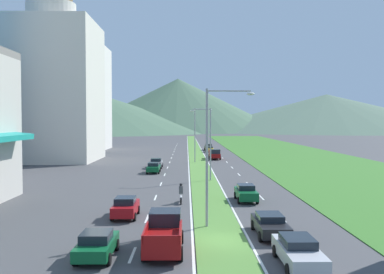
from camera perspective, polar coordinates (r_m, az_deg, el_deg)
The scene contains 53 objects.
ground_plane at distance 26.77m, azimuth 3.94°, elevation -13.81°, with size 600.00×600.00×0.00m, color #424244.
grass_median at distance 85.99m, azimuth 0.66°, elevation -2.73°, with size 3.20×240.00×0.06m, color #518438.
grass_verge_right at distance 88.92m, azimuth 14.06°, elevation -2.63°, with size 24.00×240.00×0.06m, color #387028.
lane_dash_left_2 at distance 24.44m, azimuth -8.00°, elevation -15.38°, with size 0.16×2.80×0.01m, color silver.
lane_dash_left_3 at distance 32.82m, azimuth -6.05°, elevation -10.81°, with size 0.16×2.80×0.01m, color silver.
lane_dash_left_4 at distance 41.35m, azimuth -4.92°, elevation -8.10°, with size 0.16×2.80×0.01m, color silver.
lane_dash_left_5 at distance 49.95m, azimuth -4.19°, elevation -6.31°, with size 0.16×2.80×0.01m, color silver.
lane_dash_left_6 at distance 58.58m, azimuth -3.68°, elevation -5.06°, with size 0.16×2.80×0.01m, color silver.
lane_dash_left_7 at distance 67.24m, azimuth -3.30°, elevation -4.12°, with size 0.16×2.80×0.01m, color silver.
lane_dash_left_8 at distance 75.92m, azimuth -3.01°, elevation -3.40°, with size 0.16×2.80×0.01m, color silver.
lane_dash_left_9 at distance 84.61m, azimuth -2.78°, elevation -2.83°, with size 0.16×2.80×0.01m, color silver.
lane_dash_left_10 at distance 93.31m, azimuth -2.59°, elevation -2.36°, with size 0.16×2.80×0.01m, color silver.
lane_dash_left_11 at distance 102.01m, azimuth -2.43°, elevation -1.97°, with size 0.16×2.80×0.01m, color silver.
lane_dash_left_12 at distance 110.72m, azimuth -2.30°, elevation -1.65°, with size 0.16×2.80×0.01m, color silver.
lane_dash_left_13 at distance 119.43m, azimuth -2.19°, elevation -1.37°, with size 0.16×2.80×0.01m, color silver.
lane_dash_left_14 at distance 128.14m, azimuth -2.09°, elevation -1.13°, with size 0.16×2.80×0.01m, color silver.
lane_dash_left_15 at distance 136.86m, azimuth -2.01°, elevation -0.92°, with size 0.16×2.80×0.01m, color silver.
lane_dash_right_2 at distance 25.31m, azimuth 16.43°, elevation -14.83°, with size 0.16×2.80×0.01m, color silver.
lane_dash_right_3 at distance 33.48m, azimuth 11.93°, elevation -10.58°, with size 0.16×2.80×0.01m, color silver.
lane_dash_right_4 at distance 41.87m, azimuth 9.28°, elevation -7.99°, with size 0.16×2.80×0.01m, color silver.
lane_dash_right_5 at distance 50.38m, azimuth 7.54°, elevation -6.25°, with size 0.16×2.80×0.01m, color silver.
lane_dash_right_6 at distance 58.95m, azimuth 6.31°, elevation -5.02°, with size 0.16×2.80×0.01m, color silver.
lane_dash_right_7 at distance 67.57m, azimuth 5.39°, elevation -4.10°, with size 0.16×2.80×0.01m, color silver.
lane_dash_right_8 at distance 76.21m, azimuth 4.69°, elevation -3.38°, with size 0.16×2.80×0.01m, color silver.
lane_dash_right_9 at distance 84.87m, azimuth 4.13°, elevation -2.81°, with size 0.16×2.80×0.01m, color silver.
lane_dash_right_10 at distance 93.54m, azimuth 3.67°, elevation -2.35°, with size 0.16×2.80×0.01m, color silver.
lane_dash_right_11 at distance 102.22m, azimuth 3.29°, elevation -1.96°, with size 0.16×2.80×0.01m, color silver.
lane_dash_right_12 at distance 110.91m, azimuth 2.97°, elevation -1.64°, with size 0.16×2.80×0.01m, color silver.
lane_dash_right_13 at distance 119.61m, azimuth 2.70°, elevation -1.36°, with size 0.16×2.80×0.01m, color silver.
lane_dash_right_14 at distance 128.31m, azimuth 2.47°, elevation -1.12°, with size 0.16×2.80×0.01m, color silver.
lane_dash_right_15 at distance 137.02m, azimuth 2.26°, elevation -0.91°, with size 0.16×2.80×0.01m, color silver.
edge_line_median_left at distance 85.97m, azimuth -0.51°, elevation -2.74°, with size 0.16×240.00×0.01m, color silver.
edge_line_median_right at distance 86.05m, azimuth 1.82°, elevation -2.74°, with size 0.16×240.00×0.01m, color silver.
domed_building at distance 83.37m, azimuth -18.26°, elevation 7.15°, with size 16.35×16.35×35.73m.
midrise_colored at distance 114.60m, azimuth -14.29°, elevation 5.02°, with size 12.37×12.37×26.39m, color silver.
hill_far_left at distance 286.11m, azimuth -14.15°, elevation 3.39°, with size 172.47×172.47×27.62m, color #47664C.
hill_far_center at distance 312.66m, azimuth -1.89°, elevation 4.33°, with size 154.41×154.41×38.36m, color #47664C.
hill_far_right at distance 328.24m, azimuth 17.60°, elevation 3.13°, with size 203.43×203.43×26.91m, color #516B56.
street_lamp_near at distance 29.34m, azimuth 2.75°, elevation -1.39°, with size 3.40×0.36×9.59m.
street_lamp_mid at distance 52.22m, azimuth 2.19°, elevation -0.29°, with size 2.61×0.31×8.95m.
street_lamp_far at distance 75.05m, azimuth 0.65°, elevation 0.78°, with size 3.14×0.38×9.64m.
car_0 at distance 107.19m, azimuth 2.22°, elevation -1.35°, with size 2.02×4.67×1.58m.
car_1 at distance 24.10m, azimuth -12.66°, elevation -13.86°, with size 1.93×4.08×1.44m.
car_2 at distance 33.24m, azimuth -8.91°, elevation -9.26°, with size 1.86×4.03×1.58m.
car_3 at distance 39.66m, azimuth 7.25°, elevation -7.42°, with size 1.86×4.23×1.51m.
car_4 at distance 100.52m, azimuth 2.35°, elevation -1.64°, with size 1.91×4.33×1.33m.
car_5 at distance 28.34m, azimuth 10.44°, elevation -11.43°, with size 1.97×4.63×1.37m.
car_6 at distance 60.59m, azimuth -5.19°, elevation -4.11°, with size 1.87×4.05×1.47m.
car_7 at distance 22.95m, azimuth 14.07°, elevation -14.63°, with size 1.94×4.79×1.46m.
car_8 at distance 66.93m, azimuth -4.83°, elevation -3.49°, with size 1.96×4.38×1.51m.
pickup_truck_0 at distance 24.87m, azimuth -3.76°, elevation -12.71°, with size 2.18×5.40×2.00m.
pickup_truck_1 at distance 81.61m, azimuth 3.05°, elevation -2.32°, with size 2.18×5.40×2.00m.
motorcycle_rider at distance 38.44m, azimuth -1.49°, elevation -7.75°, with size 0.36×2.00×1.80m.
Camera 1 is at (-2.13, -25.65, 7.37)m, focal length 39.76 mm.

